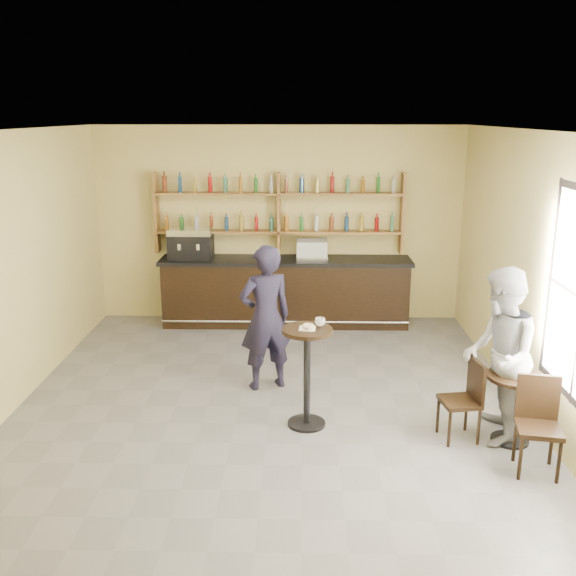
{
  "coord_description": "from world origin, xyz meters",
  "views": [
    {
      "loc": [
        0.36,
        -6.98,
        3.38
      ],
      "look_at": [
        0.2,
        0.8,
        1.25
      ],
      "focal_mm": 40.0,
      "sensor_mm": 36.0,
      "label": 1
    }
  ],
  "objects_px": {
    "espresso_machine": "(191,243)",
    "man_main": "(265,318)",
    "patron_second": "(499,356)",
    "chair_west": "(459,401)",
    "chair_south": "(539,428)",
    "bar_counter": "(286,291)",
    "pastry_case": "(312,250)",
    "cafe_table": "(513,409)",
    "pedestal_table": "(307,378)"
  },
  "relations": [
    {
      "from": "espresso_machine",
      "to": "man_main",
      "type": "xyz_separation_m",
      "value": [
        1.34,
        -2.56,
        -0.42
      ]
    },
    {
      "from": "man_main",
      "to": "patron_second",
      "type": "relative_size",
      "value": 0.99
    },
    {
      "from": "espresso_machine",
      "to": "chair_west",
      "type": "xyz_separation_m",
      "value": [
        3.46,
        -3.87,
        -0.91
      ]
    },
    {
      "from": "chair_south",
      "to": "bar_counter",
      "type": "bearing_deg",
      "value": 128.75
    },
    {
      "from": "chair_west",
      "to": "bar_counter",
      "type": "bearing_deg",
      "value": -162.93
    },
    {
      "from": "espresso_machine",
      "to": "patron_second",
      "type": "distance_m",
      "value": 5.45
    },
    {
      "from": "pastry_case",
      "to": "cafe_table",
      "type": "distance_m",
      "value": 4.52
    },
    {
      "from": "bar_counter",
      "to": "pedestal_table",
      "type": "relative_size",
      "value": 3.57
    },
    {
      "from": "chair_west",
      "to": "pedestal_table",
      "type": "bearing_deg",
      "value": -109.35
    },
    {
      "from": "chair_south",
      "to": "pastry_case",
      "type": "bearing_deg",
      "value": 124.48
    },
    {
      "from": "man_main",
      "to": "cafe_table",
      "type": "bearing_deg",
      "value": 130.88
    },
    {
      "from": "pedestal_table",
      "to": "cafe_table",
      "type": "height_order",
      "value": "pedestal_table"
    },
    {
      "from": "pastry_case",
      "to": "chair_south",
      "type": "relative_size",
      "value": 0.54
    },
    {
      "from": "pedestal_table",
      "to": "chair_west",
      "type": "bearing_deg",
      "value": -9.88
    },
    {
      "from": "chair_south",
      "to": "man_main",
      "type": "bearing_deg",
      "value": 153.72
    },
    {
      "from": "cafe_table",
      "to": "chair_west",
      "type": "distance_m",
      "value": 0.56
    },
    {
      "from": "espresso_machine",
      "to": "cafe_table",
      "type": "relative_size",
      "value": 0.91
    },
    {
      "from": "pastry_case",
      "to": "chair_west",
      "type": "relative_size",
      "value": 0.58
    },
    {
      "from": "espresso_machine",
      "to": "chair_west",
      "type": "bearing_deg",
      "value": -46.2
    },
    {
      "from": "pedestal_table",
      "to": "chair_south",
      "type": "xyz_separation_m",
      "value": [
        2.21,
        -0.93,
        -0.1
      ]
    },
    {
      "from": "bar_counter",
      "to": "espresso_machine",
      "type": "bearing_deg",
      "value": 180.0
    },
    {
      "from": "man_main",
      "to": "cafe_table",
      "type": "relative_size",
      "value": 2.45
    },
    {
      "from": "cafe_table",
      "to": "chair_west",
      "type": "xyz_separation_m",
      "value": [
        -0.55,
        0.05,
        0.06
      ]
    },
    {
      "from": "patron_second",
      "to": "pastry_case",
      "type": "bearing_deg",
      "value": -141.73
    },
    {
      "from": "man_main",
      "to": "patron_second",
      "type": "xyz_separation_m",
      "value": [
        2.5,
        -1.28,
        0.01
      ]
    },
    {
      "from": "espresso_machine",
      "to": "chair_south",
      "type": "distance_m",
      "value": 6.14
    },
    {
      "from": "pastry_case",
      "to": "man_main",
      "type": "bearing_deg",
      "value": -103.65
    },
    {
      "from": "pastry_case",
      "to": "pedestal_table",
      "type": "relative_size",
      "value": 0.45
    },
    {
      "from": "espresso_machine",
      "to": "patron_second",
      "type": "relative_size",
      "value": 0.37
    },
    {
      "from": "pastry_case",
      "to": "pedestal_table",
      "type": "height_order",
      "value": "pastry_case"
    },
    {
      "from": "bar_counter",
      "to": "chair_west",
      "type": "relative_size",
      "value": 4.63
    },
    {
      "from": "bar_counter",
      "to": "man_main",
      "type": "distance_m",
      "value": 2.6
    },
    {
      "from": "man_main",
      "to": "patron_second",
      "type": "height_order",
      "value": "patron_second"
    },
    {
      "from": "espresso_machine",
      "to": "patron_second",
      "type": "height_order",
      "value": "patron_second"
    },
    {
      "from": "pastry_case",
      "to": "patron_second",
      "type": "distance_m",
      "value": 4.29
    },
    {
      "from": "cafe_table",
      "to": "chair_west",
      "type": "bearing_deg",
      "value": 174.81
    },
    {
      "from": "pedestal_table",
      "to": "patron_second",
      "type": "distance_m",
      "value": 2.04
    },
    {
      "from": "cafe_table",
      "to": "chair_south",
      "type": "bearing_deg",
      "value": -85.24
    },
    {
      "from": "man_main",
      "to": "chair_west",
      "type": "height_order",
      "value": "man_main"
    },
    {
      "from": "espresso_machine",
      "to": "man_main",
      "type": "height_order",
      "value": "man_main"
    },
    {
      "from": "chair_west",
      "to": "chair_south",
      "type": "xyz_separation_m",
      "value": [
        0.6,
        -0.65,
        0.03
      ]
    },
    {
      "from": "espresso_machine",
      "to": "chair_west",
      "type": "distance_m",
      "value": 5.27
    },
    {
      "from": "pedestal_table",
      "to": "bar_counter",
      "type": "bearing_deg",
      "value": 95.09
    },
    {
      "from": "chair_south",
      "to": "patron_second",
      "type": "bearing_deg",
      "value": 117.33
    },
    {
      "from": "espresso_machine",
      "to": "pedestal_table",
      "type": "relative_size",
      "value": 0.61
    },
    {
      "from": "man_main",
      "to": "chair_west",
      "type": "distance_m",
      "value": 2.54
    },
    {
      "from": "man_main",
      "to": "espresso_machine",
      "type": "bearing_deg",
      "value": -84.5
    },
    {
      "from": "bar_counter",
      "to": "pedestal_table",
      "type": "distance_m",
      "value": 3.61
    },
    {
      "from": "pastry_case",
      "to": "cafe_table",
      "type": "height_order",
      "value": "pastry_case"
    },
    {
      "from": "pedestal_table",
      "to": "chair_west",
      "type": "height_order",
      "value": "pedestal_table"
    }
  ]
}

